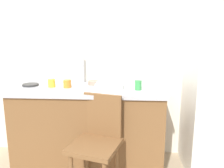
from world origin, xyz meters
TOP-DOWN VIEW (x-y plane):
  - back_wall at (0.00, 1.00)m, footprint 4.80×0.10m
  - cabinet_base at (-0.21, 0.65)m, footprint 1.53×0.60m
  - countertop at (-0.21, 0.65)m, footprint 1.57×0.64m
  - faucet at (-0.31, 0.90)m, footprint 0.02×0.02m
  - refrigerator at (1.09, 0.66)m, footprint 0.55×0.58m
  - chair at (-0.07, 0.20)m, footprint 0.50×0.50m
  - dish_tray at (0.01, 0.65)m, footprint 0.28×0.20m
  - terracotta_bowl at (-0.17, 0.80)m, footprint 0.14×0.14m
  - hotplate at (-0.85, 0.69)m, footprint 0.17×0.17m
  - cup_orange at (-0.43, 0.63)m, footprint 0.08×0.08m
  - cup_yellow at (-0.60, 0.64)m, footprint 0.08×0.08m
  - cup_green at (0.30, 0.58)m, footprint 0.07×0.07m

SIDE VIEW (x-z plane):
  - cabinet_base at x=-0.21m, z-range 0.00..0.83m
  - chair at x=-0.07m, z-range 0.05..0.94m
  - refrigerator at x=1.09m, z-range 0.00..1.33m
  - countertop at x=-0.21m, z-range 0.83..0.87m
  - hotplate at x=-0.85m, z-range 0.87..0.89m
  - terracotta_bowl at x=-0.17m, z-range 0.87..0.91m
  - dish_tray at x=0.01m, z-range 0.87..0.92m
  - cup_orange at x=-0.43m, z-range 0.87..0.95m
  - cup_yellow at x=-0.60m, z-range 0.87..0.96m
  - cup_green at x=0.30m, z-range 0.87..0.97m
  - faucet at x=-0.31m, z-range 0.87..1.16m
  - back_wall at x=0.00m, z-range 0.00..2.65m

